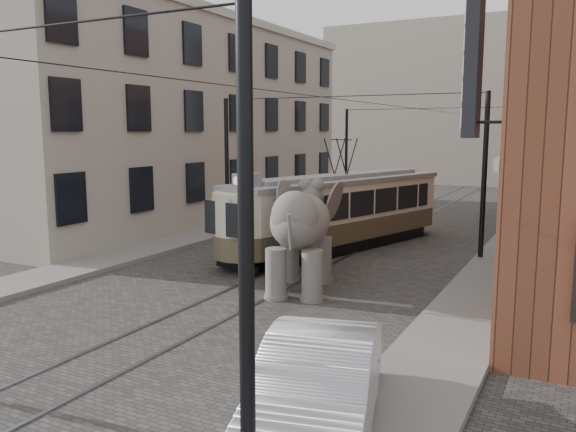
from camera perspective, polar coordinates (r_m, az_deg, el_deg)
The scene contains 10 objects.
ground at distance 18.13m, azimuth -1.48°, elevation -6.46°, with size 120.00×120.00×0.00m, color #464340.
tram_rails at distance 18.13m, azimuth -1.48°, elevation -6.42°, with size 1.54×80.00×0.02m, color slate, non-canonical shape.
sidewalk_right at distance 16.20m, azimuth 17.65°, elevation -8.41°, with size 2.00×60.00×0.15m, color slate.
sidewalk_left at distance 21.93m, azimuth -16.56°, elevation -3.99°, with size 2.00×60.00×0.15m, color slate.
stucco_building at distance 31.97m, azimuth -10.25°, elevation 8.89°, with size 7.00×24.00×10.00m, color gray.
distant_block at distance 56.03m, azimuth 19.02°, elevation 10.35°, with size 28.00×10.00×14.00m, color gray.
catenary at distance 22.18m, azimuth 4.30°, elevation 4.11°, with size 11.00×30.20×6.00m, color black, non-canonical shape.
tram at distance 22.76m, azimuth 5.14°, elevation 2.10°, with size 2.25×10.91×4.33m, color beige, non-canonical shape.
elephant at distance 16.88m, azimuth 1.22°, elevation -2.06°, with size 2.85×5.17×3.17m, color #66635E, non-canonical shape.
parked_car at distance 9.13m, azimuth 2.86°, elevation -16.62°, with size 1.68×4.77×1.57m, color silver.
Camera 1 is at (8.49, -15.34, 4.65)m, focal length 36.31 mm.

